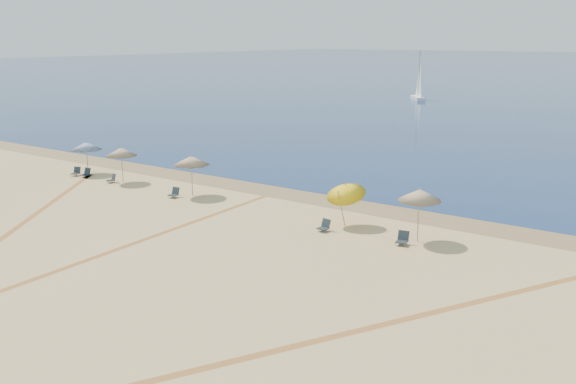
{
  "coord_description": "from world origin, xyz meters",
  "views": [
    {
      "loc": [
        18.51,
        -6.87,
        9.58
      ],
      "look_at": [
        0.0,
        20.0,
        1.3
      ],
      "focal_mm": 38.25,
      "sensor_mm": 36.0,
      "label": 1
    }
  ],
  "objects_px": {
    "umbrella_1": "(121,152)",
    "chair_3": "(174,193)",
    "umbrella_0": "(86,146)",
    "chair_4": "(324,226)",
    "chair_1": "(86,173)",
    "chair_0": "(76,172)",
    "umbrella_4": "(420,195)",
    "umbrella_2": "(191,160)",
    "chair_2": "(112,179)",
    "chair_5": "(403,239)",
    "sailboat_1": "(419,85)",
    "umbrella_3": "(345,190)"
  },
  "relations": [
    {
      "from": "umbrella_1",
      "to": "umbrella_4",
      "type": "bearing_deg",
      "value": -0.75
    },
    {
      "from": "chair_0",
      "to": "umbrella_0",
      "type": "bearing_deg",
      "value": 52.98
    },
    {
      "from": "umbrella_2",
      "to": "chair_2",
      "type": "height_order",
      "value": "umbrella_2"
    },
    {
      "from": "umbrella_0",
      "to": "umbrella_3",
      "type": "height_order",
      "value": "umbrella_3"
    },
    {
      "from": "umbrella_1",
      "to": "sailboat_1",
      "type": "distance_m",
      "value": 64.12
    },
    {
      "from": "umbrella_0",
      "to": "sailboat_1",
      "type": "bearing_deg",
      "value": 91.44
    },
    {
      "from": "umbrella_4",
      "to": "chair_3",
      "type": "height_order",
      "value": "umbrella_4"
    },
    {
      "from": "chair_3",
      "to": "umbrella_2",
      "type": "bearing_deg",
      "value": 51.1
    },
    {
      "from": "umbrella_1",
      "to": "umbrella_4",
      "type": "relative_size",
      "value": 0.92
    },
    {
      "from": "umbrella_2",
      "to": "chair_3",
      "type": "xyz_separation_m",
      "value": [
        -0.64,
        -0.93,
        -1.95
      ]
    },
    {
      "from": "chair_2",
      "to": "chair_4",
      "type": "xyz_separation_m",
      "value": [
        17.39,
        -0.99,
        0.01
      ]
    },
    {
      "from": "umbrella_0",
      "to": "umbrella_1",
      "type": "bearing_deg",
      "value": -4.91
    },
    {
      "from": "chair_3",
      "to": "chair_4",
      "type": "bearing_deg",
      "value": -7.21
    },
    {
      "from": "umbrella_4",
      "to": "umbrella_0",
      "type": "bearing_deg",
      "value": 178.57
    },
    {
      "from": "chair_2",
      "to": "umbrella_0",
      "type": "bearing_deg",
      "value": -173.96
    },
    {
      "from": "umbrella_4",
      "to": "chair_0",
      "type": "bearing_deg",
      "value": -179.59
    },
    {
      "from": "umbrella_1",
      "to": "chair_1",
      "type": "relative_size",
      "value": 3.64
    },
    {
      "from": "umbrella_0",
      "to": "chair_4",
      "type": "bearing_deg",
      "value": -4.91
    },
    {
      "from": "chair_5",
      "to": "chair_3",
      "type": "bearing_deg",
      "value": 169.32
    },
    {
      "from": "umbrella_4",
      "to": "chair_3",
      "type": "bearing_deg",
      "value": -177.71
    },
    {
      "from": "chair_0",
      "to": "chair_2",
      "type": "distance_m",
      "value": 3.81
    },
    {
      "from": "umbrella_4",
      "to": "chair_1",
      "type": "bearing_deg",
      "value": -179.84
    },
    {
      "from": "chair_2",
      "to": "chair_3",
      "type": "height_order",
      "value": "chair_3"
    },
    {
      "from": "chair_0",
      "to": "umbrella_4",
      "type": "bearing_deg",
      "value": -19.4
    },
    {
      "from": "chair_0",
      "to": "sailboat_1",
      "type": "distance_m",
      "value": 64.38
    },
    {
      "from": "chair_2",
      "to": "chair_5",
      "type": "height_order",
      "value": "chair_5"
    },
    {
      "from": "umbrella_1",
      "to": "chair_3",
      "type": "distance_m",
      "value": 6.08
    },
    {
      "from": "chair_5",
      "to": "umbrella_4",
      "type": "bearing_deg",
      "value": 55.19
    },
    {
      "from": "umbrella_4",
      "to": "umbrella_3",
      "type": "bearing_deg",
      "value": 177.37
    },
    {
      "from": "chair_2",
      "to": "chair_4",
      "type": "relative_size",
      "value": 1.1
    },
    {
      "from": "umbrella_0",
      "to": "chair_3",
      "type": "relative_size",
      "value": 3.74
    },
    {
      "from": "umbrella_3",
      "to": "umbrella_1",
      "type": "bearing_deg",
      "value": 179.7
    },
    {
      "from": "chair_1",
      "to": "chair_0",
      "type": "bearing_deg",
      "value": -180.0
    },
    {
      "from": "umbrella_1",
      "to": "chair_2",
      "type": "height_order",
      "value": "umbrella_1"
    },
    {
      "from": "sailboat_1",
      "to": "chair_1",
      "type": "bearing_deg",
      "value": -123.1
    },
    {
      "from": "umbrella_3",
      "to": "chair_4",
      "type": "bearing_deg",
      "value": -106.56
    },
    {
      "from": "umbrella_3",
      "to": "chair_3",
      "type": "distance_m",
      "value": 11.64
    },
    {
      "from": "chair_3",
      "to": "umbrella_4",
      "type": "bearing_deg",
      "value": -2.13
    },
    {
      "from": "umbrella_0",
      "to": "umbrella_4",
      "type": "xyz_separation_m",
      "value": [
        25.48,
        -0.63,
        0.28
      ]
    },
    {
      "from": "umbrella_0",
      "to": "chair_3",
      "type": "height_order",
      "value": "umbrella_0"
    },
    {
      "from": "umbrella_1",
      "to": "chair_3",
      "type": "relative_size",
      "value": 3.85
    },
    {
      "from": "chair_5",
      "to": "sailboat_1",
      "type": "height_order",
      "value": "sailboat_1"
    },
    {
      "from": "umbrella_2",
      "to": "chair_3",
      "type": "height_order",
      "value": "umbrella_2"
    },
    {
      "from": "chair_0",
      "to": "chair_1",
      "type": "bearing_deg",
      "value": -12.77
    },
    {
      "from": "chair_4",
      "to": "chair_3",
      "type": "bearing_deg",
      "value": -176.27
    },
    {
      "from": "chair_1",
      "to": "chair_3",
      "type": "relative_size",
      "value": 1.06
    },
    {
      "from": "umbrella_0",
      "to": "umbrella_1",
      "type": "xyz_separation_m",
      "value": [
        4.13,
        -0.35,
        0.07
      ]
    },
    {
      "from": "umbrella_2",
      "to": "chair_3",
      "type": "distance_m",
      "value": 2.25
    },
    {
      "from": "umbrella_2",
      "to": "sailboat_1",
      "type": "bearing_deg",
      "value": 100.72
    },
    {
      "from": "chair_0",
      "to": "chair_5",
      "type": "relative_size",
      "value": 1.04
    }
  ]
}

